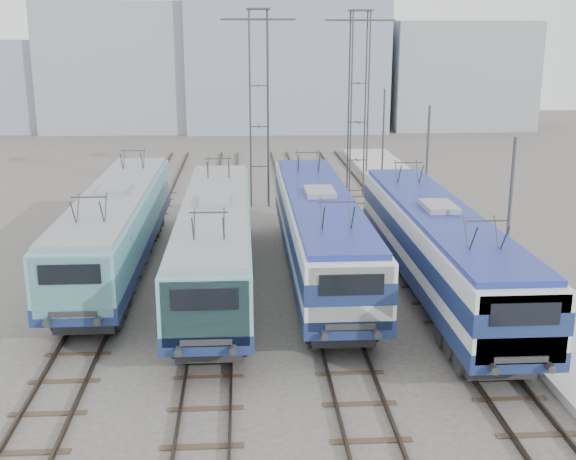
# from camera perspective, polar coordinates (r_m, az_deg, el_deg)

# --- Properties ---
(ground) EXTENTS (160.00, 160.00, 0.00)m
(ground) POSITION_cam_1_polar(r_m,az_deg,el_deg) (25.21, -0.91, -9.41)
(ground) COLOR #514C47
(platform) EXTENTS (4.00, 70.00, 0.30)m
(platform) POSITION_cam_1_polar(r_m,az_deg,el_deg) (34.48, 15.63, -2.87)
(platform) COLOR #9E9E99
(platform) RESTS_ON ground
(locomotive_far_left) EXTENTS (2.93, 18.52, 3.48)m
(locomotive_far_left) POSITION_cam_1_polar(r_m,az_deg,el_deg) (33.24, -13.38, 0.48)
(locomotive_far_left) COLOR navy
(locomotive_far_left) RESTS_ON ground
(locomotive_center_left) EXTENTS (2.91, 18.41, 3.46)m
(locomotive_center_left) POSITION_cam_1_polar(r_m,az_deg,el_deg) (30.26, -5.75, -0.63)
(locomotive_center_left) COLOR navy
(locomotive_center_left) RESTS_ON ground
(locomotive_center_right) EXTENTS (2.97, 18.78, 3.53)m
(locomotive_center_right) POSITION_cam_1_polar(r_m,az_deg,el_deg) (31.43, 2.53, 0.21)
(locomotive_center_right) COLOR navy
(locomotive_center_right) RESTS_ON ground
(locomotive_far_right) EXTENTS (2.92, 18.47, 3.47)m
(locomotive_far_right) POSITION_cam_1_polar(r_m,az_deg,el_deg) (29.64, 11.79, -1.10)
(locomotive_far_right) COLOR navy
(locomotive_far_right) RESTS_ON ground
(catenary_tower_west) EXTENTS (4.50, 1.20, 12.00)m
(catenary_tower_west) POSITION_cam_1_polar(r_m,az_deg,el_deg) (45.09, -2.31, 10.24)
(catenary_tower_west) COLOR #3F4247
(catenary_tower_west) RESTS_ON ground
(catenary_tower_east) EXTENTS (4.50, 1.20, 12.00)m
(catenary_tower_east) POSITION_cam_1_polar(r_m,az_deg,el_deg) (47.68, 5.59, 10.44)
(catenary_tower_east) COLOR #3F4247
(catenary_tower_east) RESTS_ON ground
(mast_front) EXTENTS (0.12, 0.12, 7.00)m
(mast_front) POSITION_cam_1_polar(r_m,az_deg,el_deg) (27.62, 16.97, -0.17)
(mast_front) COLOR #3F4247
(mast_front) RESTS_ON ground
(mast_mid) EXTENTS (0.12, 0.12, 7.00)m
(mast_mid) POSITION_cam_1_polar(r_m,az_deg,el_deg) (38.79, 10.88, 4.50)
(mast_mid) COLOR #3F4247
(mast_mid) RESTS_ON ground
(mast_rear) EXTENTS (0.12, 0.12, 7.00)m
(mast_rear) POSITION_cam_1_polar(r_m,az_deg,el_deg) (50.35, 7.52, 7.03)
(mast_rear) COLOR #3F4247
(mast_rear) RESTS_ON ground
(safety_cone) EXTENTS (0.30, 0.30, 0.57)m
(safety_cone) POSITION_cam_1_polar(r_m,az_deg,el_deg) (26.79, 19.06, -7.41)
(safety_cone) COLOR #FB4F06
(safety_cone) RESTS_ON platform
(building_west) EXTENTS (18.00, 12.00, 14.00)m
(building_west) POSITION_cam_1_polar(r_m,az_deg,el_deg) (85.97, -12.59, 12.45)
(building_west) COLOR gray
(building_west) RESTS_ON ground
(building_center) EXTENTS (22.00, 14.00, 18.00)m
(building_center) POSITION_cam_1_polar(r_m,az_deg,el_deg) (85.08, -0.23, 14.13)
(building_center) COLOR #8490A4
(building_center) RESTS_ON ground
(building_east) EXTENTS (16.00, 12.00, 12.00)m
(building_east) POSITION_cam_1_polar(r_m,az_deg,el_deg) (88.65, 13.07, 11.85)
(building_east) COLOR gray
(building_east) RESTS_ON ground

